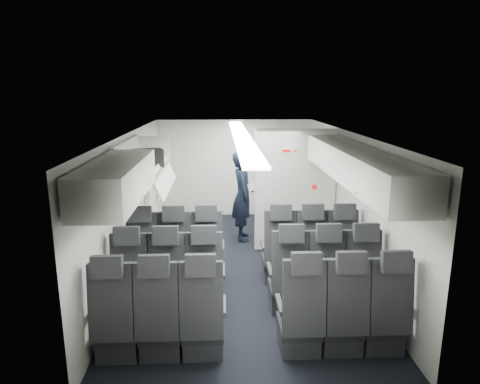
{
  "coord_description": "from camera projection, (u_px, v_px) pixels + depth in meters",
  "views": [
    {
      "loc": [
        -0.31,
        -6.4,
        2.78
      ],
      "look_at": [
        0.0,
        0.4,
        1.15
      ],
      "focal_mm": 32.0,
      "sensor_mm": 36.0,
      "label": 1
    }
  ],
  "objects": [
    {
      "name": "seat_row_front",
      "position": [
        243.0,
        256.0,
        6.27
      ],
      "size": [
        3.33,
        0.56,
        1.24
      ],
      "color": "#252529",
      "rests_on": "cabin_shell"
    },
    {
      "name": "overhead_bin_right_rear",
      "position": [
        381.0,
        178.0,
        4.57
      ],
      "size": [
        0.53,
        1.8,
        0.4
      ],
      "color": "silver",
      "rests_on": "cabin_shell"
    },
    {
      "name": "carry_on_bag",
      "position": [
        148.0,
        158.0,
        6.28
      ],
      "size": [
        0.5,
        0.42,
        0.25
      ],
      "primitive_type": "cube",
      "rotation": [
        0.0,
        0.0,
        0.33
      ],
      "color": "black",
      "rests_on": "overhead_bin_left_front_open"
    },
    {
      "name": "cabin_shell",
      "position": [
        241.0,
        200.0,
        6.62
      ],
      "size": [
        3.41,
        6.01,
        2.16
      ],
      "color": "black",
      "rests_on": "ground"
    },
    {
      "name": "seat_row_mid",
      "position": [
        247.0,
        283.0,
        5.4
      ],
      "size": [
        3.33,
        0.56,
        1.24
      ],
      "color": "#252529",
      "rests_on": "cabin_shell"
    },
    {
      "name": "overhead_bin_right_front",
      "position": [
        337.0,
        154.0,
        6.27
      ],
      "size": [
        0.53,
        1.7,
        0.4
      ],
      "color": "silver",
      "rests_on": "cabin_shell"
    },
    {
      "name": "flight_attendant",
      "position": [
        243.0,
        196.0,
        8.0
      ],
      "size": [
        0.43,
        0.63,
        1.69
      ],
      "primitive_type": "imported",
      "rotation": [
        0.0,
        0.0,
        1.61
      ],
      "color": "black",
      "rests_on": "ground"
    },
    {
      "name": "overhead_bin_left_rear",
      "position": [
        116.0,
        181.0,
        4.44
      ],
      "size": [
        0.53,
        1.8,
        0.4
      ],
      "color": "silver",
      "rests_on": "cabin_shell"
    },
    {
      "name": "papers",
      "position": [
        253.0,
        187.0,
        7.92
      ],
      "size": [
        0.2,
        0.06,
        0.14
      ],
      "primitive_type": "cube",
      "rotation": [
        0.0,
        0.0,
        0.22
      ],
      "color": "white",
      "rests_on": "flight_attendant"
    },
    {
      "name": "seat_row_rear",
      "position": [
        252.0,
        320.0,
        4.52
      ],
      "size": [
        3.33,
        0.56,
        1.24
      ],
      "color": "#252529",
      "rests_on": "cabin_shell"
    },
    {
      "name": "boarding_door",
      "position": [
        151.0,
        189.0,
        8.09
      ],
      "size": [
        0.12,
        1.27,
        1.86
      ],
      "color": "silver",
      "rests_on": "cabin_shell"
    },
    {
      "name": "overhead_bin_left_front_open",
      "position": [
        142.0,
        164.0,
        6.17
      ],
      "size": [
        0.64,
        1.7,
        0.72
      ],
      "color": "#9E9E93",
      "rests_on": "cabin_shell"
    },
    {
      "name": "bulkhead_partition",
      "position": [
        295.0,
        190.0,
        7.45
      ],
      "size": [
        1.4,
        0.15,
        2.13
      ],
      "color": "silver",
      "rests_on": "cabin_shell"
    },
    {
      "name": "galley_unit",
      "position": [
        278.0,
        176.0,
        9.35
      ],
      "size": [
        0.85,
        0.52,
        1.9
      ],
      "color": "#939399",
      "rests_on": "cabin_shell"
    }
  ]
}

